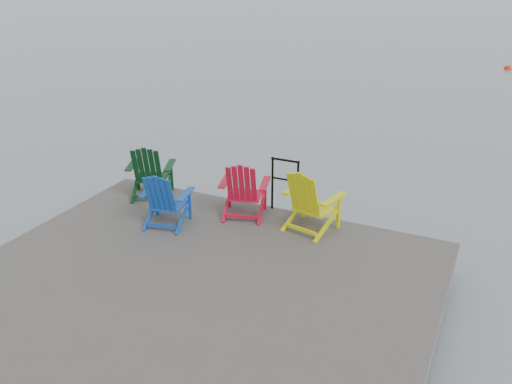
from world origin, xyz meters
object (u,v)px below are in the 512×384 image
at_px(buoy_b, 508,69).
at_px(handrail, 285,180).
at_px(chair_red, 244,189).
at_px(chair_green, 150,171).
at_px(chair_yellow, 310,200).
at_px(chair_blue, 165,199).

bearing_deg(buoy_b, handrail, -98.90).
distance_m(chair_red, buoy_b, 18.85).
xyz_separation_m(handrail, buoy_b, (2.83, 18.05, -1.04)).
relative_size(chair_red, buoy_b, 2.95).
relative_size(chair_green, chair_yellow, 0.97).
height_order(handrail, chair_green, chair_green).
distance_m(chair_blue, chair_red, 1.24).
xyz_separation_m(chair_red, chair_yellow, (1.11, -0.01, 0.02)).
height_order(chair_green, buoy_b, chair_green).
relative_size(chair_green, chair_red, 1.01).
height_order(chair_blue, chair_red, chair_red).
xyz_separation_m(chair_blue, chair_yellow, (2.06, 0.79, 0.05)).
bearing_deg(handrail, chair_blue, -138.84).
distance_m(handrail, chair_blue, 1.94).
bearing_deg(chair_blue, chair_yellow, 9.77).
bearing_deg(buoy_b, chair_red, -100.21).
height_order(chair_green, chair_yellow, chair_yellow).
xyz_separation_m(chair_blue, buoy_b, (4.28, 19.33, -0.95)).
relative_size(chair_green, buoy_b, 2.99).
relative_size(handrail, buoy_b, 2.79).
bearing_deg(buoy_b, chair_green, -105.48).
bearing_deg(chair_red, handrail, 26.40).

